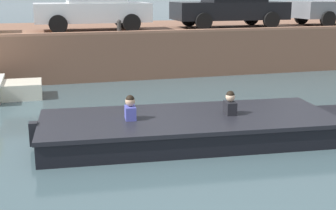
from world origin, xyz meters
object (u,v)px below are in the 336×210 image
Objects in this scene: motorboat_passing at (201,127)px; car_centre_black at (231,4)px; mooring_bollard_mid at (119,26)px; car_left_inner_white at (94,6)px.

motorboat_passing is 9.17m from car_centre_black.
mooring_bollard_mid is (-4.46, -1.29, -0.61)m from car_centre_black.
car_left_inner_white is 1.56m from mooring_bollard_mid.
motorboat_passing is at bearing -81.85° from car_left_inner_white.
car_left_inner_white and car_centre_black have the same top height.
motorboat_passing is 16.11× the size of mooring_bollard_mid.
car_left_inner_white reaches higher than mooring_bollard_mid.
car_left_inner_white reaches higher than motorboat_passing.
car_left_inner_white is (-1.14, 7.98, 2.15)m from motorboat_passing.
car_centre_black is 9.50× the size of mooring_bollard_mid.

